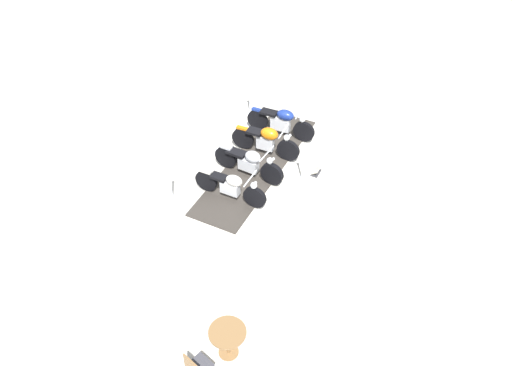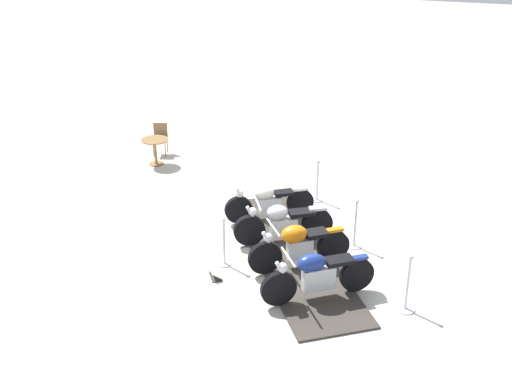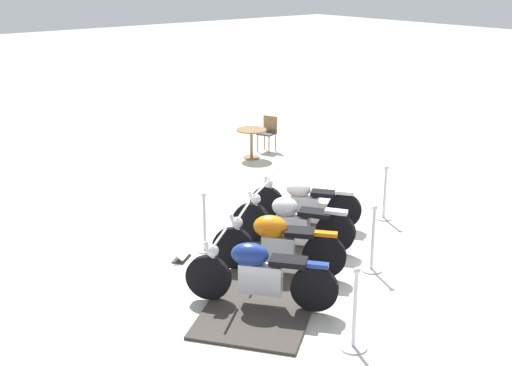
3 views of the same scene
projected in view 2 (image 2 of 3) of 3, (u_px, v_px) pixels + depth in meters
name	position (u px, v px, depth m)	size (l,w,h in m)	color
ground_plane	(291.00, 255.00, 12.51)	(80.00, 80.00, 0.00)	beige
display_platform	(291.00, 254.00, 12.50)	(5.40, 1.48, 0.04)	#38332D
motorcycle_cream	(268.00, 202.00, 13.72)	(1.77, 1.31, 0.93)	black
motorcycle_chrome	(283.00, 222.00, 12.77)	(1.89, 1.27, 0.98)	black
motorcycle_copper	(298.00, 244.00, 11.80)	(1.72, 1.39, 0.99)	black
motorcycle_navy	(317.00, 274.00, 10.86)	(1.79, 1.42, 0.98)	black
stanchion_left_front	(317.00, 187.00, 14.71)	(0.31, 0.31, 1.06)	silver
stanchion_left_mid	(355.00, 232.00, 12.69)	(0.34, 0.34, 1.11)	silver
stanchion_right_mid	(224.00, 248.00, 12.02)	(0.28, 0.28, 1.06)	silver
stanchion_left_rear	(407.00, 294.00, 10.67)	(0.36, 0.36, 1.12)	silver
info_placard	(216.00, 275.00, 11.73)	(0.39, 0.43, 0.19)	#333338
cafe_table	(155.00, 146.00, 16.72)	(0.75, 0.75, 0.74)	olive
cafe_chair_near_table	(160.00, 136.00, 17.48)	(0.51, 0.51, 0.90)	olive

